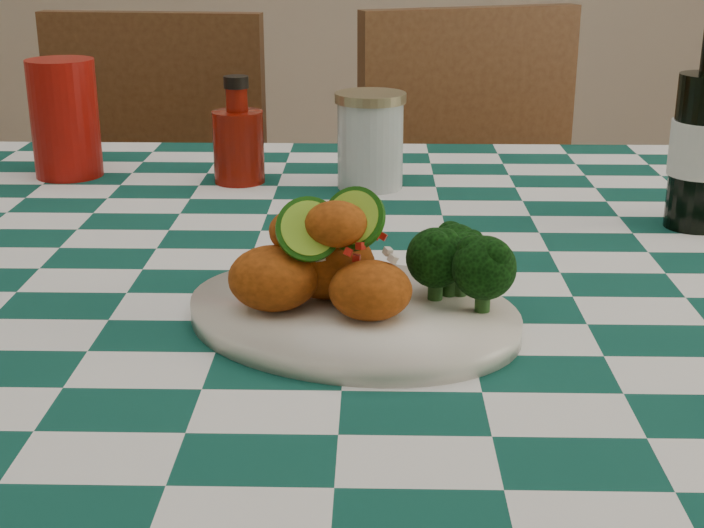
# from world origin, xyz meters

# --- Properties ---
(plate) EXTENTS (0.36, 0.33, 0.02)m
(plate) POSITION_xyz_m (0.00, -0.20, 0.80)
(plate) COLOR silver
(plate) RESTS_ON dining_table
(fried_chicken_pile) EXTENTS (0.14, 0.10, 0.09)m
(fried_chicken_pile) POSITION_xyz_m (-0.01, -0.20, 0.85)
(fried_chicken_pile) COLOR #AE4A10
(fried_chicken_pile) RESTS_ON plate
(broccoli_side) EXTENTS (0.09, 0.09, 0.06)m
(broccoli_side) POSITION_xyz_m (0.09, -0.19, 0.84)
(broccoli_side) COLOR black
(broccoli_side) RESTS_ON plate
(red_tumbler) EXTENTS (0.11, 0.11, 0.16)m
(red_tumbler) POSITION_xyz_m (-0.39, 0.31, 0.86)
(red_tumbler) COLOR #910D07
(red_tumbler) RESTS_ON dining_table
(ketchup_bottle) EXTENTS (0.07, 0.07, 0.14)m
(ketchup_bottle) POSITION_xyz_m (-0.15, 0.28, 0.86)
(ketchup_bottle) COLOR #700F05
(ketchup_bottle) RESTS_ON dining_table
(mason_jar) EXTENTS (0.09, 0.09, 0.12)m
(mason_jar) POSITION_xyz_m (0.02, 0.26, 0.85)
(mason_jar) COLOR #B2BCBA
(mason_jar) RESTS_ON dining_table
(wooden_chair_left) EXTENTS (0.47, 0.49, 0.95)m
(wooden_chair_left) POSITION_xyz_m (-0.42, 0.74, 0.47)
(wooden_chair_left) COLOR #472814
(wooden_chair_left) RESTS_ON ground
(wooden_chair_right) EXTENTS (0.57, 0.59, 0.96)m
(wooden_chair_right) POSITION_xyz_m (0.27, 0.72, 0.48)
(wooden_chair_right) COLOR #472814
(wooden_chair_right) RESTS_ON ground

